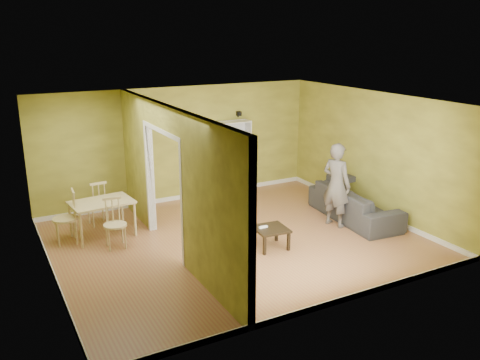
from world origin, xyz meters
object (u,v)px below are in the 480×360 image
object	(u,v)px
person	(337,178)
bookshelf	(234,157)
dining_table	(102,205)
coffee_table	(271,231)
chair_near	(115,224)
sofa	(355,199)
chair_left	(65,217)
chair_far	(97,202)

from	to	relation	value
person	bookshelf	world-z (taller)	person
person	dining_table	world-z (taller)	person
coffee_table	chair_near	distance (m)	2.80
coffee_table	dining_table	distance (m)	3.22
coffee_table	sofa	bearing A→B (deg)	10.63
dining_table	chair_left	bearing A→B (deg)	-179.68
coffee_table	chair_left	distance (m)	3.77
bookshelf	dining_table	distance (m)	3.66
bookshelf	chair_far	xyz separation A→B (m)	(-3.38, -0.56, -0.41)
chair_left	chair_far	world-z (taller)	chair_left
chair_left	chair_far	bearing A→B (deg)	136.15
bookshelf	chair_near	distance (m)	3.87
dining_table	chair_near	bearing A→B (deg)	-83.26
sofa	bookshelf	size ratio (longest dim) A/B	1.29
chair_near	chair_far	xyz separation A→B (m)	(-0.02, 1.30, 0.01)
coffee_table	chair_left	xyz separation A→B (m)	(-3.21, 1.96, 0.18)
chair_near	chair_far	world-z (taller)	chair_far
bookshelf	coffee_table	size ratio (longest dim) A/B	3.09
chair_far	chair_near	bearing A→B (deg)	85.69
person	bookshelf	size ratio (longest dim) A/B	1.13
sofa	coffee_table	size ratio (longest dim) A/B	3.99
sofa	chair_far	world-z (taller)	chair_far
person	chair_near	world-z (taller)	person
person	dining_table	bearing A→B (deg)	51.93
chair_near	bookshelf	bearing A→B (deg)	33.59
chair_far	bookshelf	bearing A→B (deg)	-175.67
dining_table	chair_left	distance (m)	0.68
sofa	person	xyz separation A→B (m)	(-0.58, -0.09, 0.56)
dining_table	chair_near	world-z (taller)	chair_near
person	chair_far	distance (m)	4.81
person	coffee_table	distance (m)	1.87
bookshelf	chair_far	bearing A→B (deg)	-170.68
chair_left	chair_near	bearing A→B (deg)	53.53
coffee_table	chair_left	world-z (taller)	chair_left
dining_table	bookshelf	bearing A→B (deg)	19.59
sofa	bookshelf	distance (m)	3.12
sofa	chair_near	world-z (taller)	chair_near
bookshelf	chair_left	size ratio (longest dim) A/B	1.76
chair_left	sofa	bearing A→B (deg)	78.06
sofa	chair_near	distance (m)	4.84
sofa	chair_near	bearing A→B (deg)	84.49
person	dining_table	xyz separation A→B (m)	(-4.25, 1.62, -0.37)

